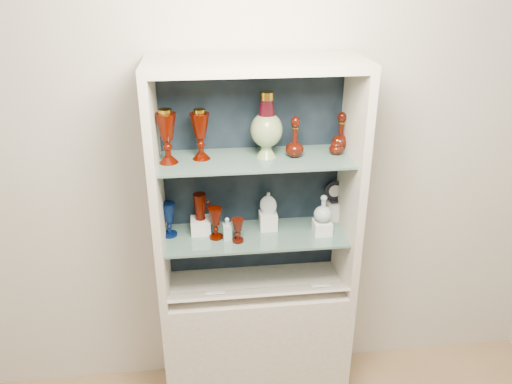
{
  "coord_description": "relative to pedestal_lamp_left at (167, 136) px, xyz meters",
  "views": [
    {
      "loc": [
        -0.26,
        -0.69,
        2.33
      ],
      "look_at": [
        0.0,
        1.53,
        1.3
      ],
      "focal_mm": 35.0,
      "sensor_mm": 36.0,
      "label": 1
    }
  ],
  "objects": [
    {
      "name": "label_card_1",
      "position": [
        0.19,
        -0.12,
        -0.8
      ],
      "size": [
        0.1,
        0.06,
        0.03
      ],
      "primitive_type": "cube",
      "rotation": [
        -0.44,
        0.0,
        0.0
      ],
      "color": "white",
      "rests_on": "label_ledge"
    },
    {
      "name": "riser_cameo_medallion",
      "position": [
        0.85,
        0.13,
        -0.5
      ],
      "size": [
        0.08,
        0.08,
        0.1
      ],
      "primitive_type": "cube",
      "color": "silver",
      "rests_on": "shelf_lower"
    },
    {
      "name": "cabinet_base",
      "position": [
        0.41,
        -0.01,
        -1.22
      ],
      "size": [
        1.0,
        0.4,
        0.75
      ],
      "primitive_type": "cube",
      "color": "#BEB5A3",
      "rests_on": "ground"
    },
    {
      "name": "ruby_decanter_a",
      "position": [
        0.6,
        0.01,
        -0.02
      ],
      "size": [
        0.11,
        0.11,
        0.23
      ],
      "primitive_type": null,
      "rotation": [
        0.0,
        0.0,
        0.29
      ],
      "color": "#420F05",
      "rests_on": "shelf_upper"
    },
    {
      "name": "enamel_urn",
      "position": [
        0.47,
        0.02,
        0.03
      ],
      "size": [
        0.17,
        0.17,
        0.32
      ],
      "primitive_type": null,
      "rotation": [
        0.0,
        0.0,
        0.11
      ],
      "color": "#0A481C",
      "rests_on": "shelf_upper"
    },
    {
      "name": "pedestal_lamp_right",
      "position": [
        0.15,
        0.03,
        -0.01
      ],
      "size": [
        0.1,
        0.1,
        0.24
      ],
      "primitive_type": null,
      "rotation": [
        0.0,
        0.0,
        0.03
      ],
      "color": "#3F0900",
      "rests_on": "shelf_upper"
    },
    {
      "name": "riser_flat_flask",
      "position": [
        0.49,
        0.06,
        -0.5
      ],
      "size": [
        0.09,
        0.09,
        0.09
      ],
      "primitive_type": "cube",
      "color": "silver",
      "rests_on": "shelf_lower"
    },
    {
      "name": "cameo_medallion",
      "position": [
        0.85,
        0.13,
        -0.38
      ],
      "size": [
        0.11,
        0.05,
        0.13
      ],
      "primitive_type": null,
      "rotation": [
        0.0,
        0.0,
        0.07
      ],
      "color": "black",
      "rests_on": "riser_cameo_medallion"
    },
    {
      "name": "ruby_decanter_b",
      "position": [
        0.85,
        0.09,
        -0.03
      ],
      "size": [
        0.11,
        0.11,
        0.2
      ],
      "primitive_type": null,
      "rotation": [
        0.0,
        0.0,
        0.36
      ],
      "color": "#420F05",
      "rests_on": "shelf_upper"
    },
    {
      "name": "shelf_lower",
      "position": [
        0.41,
        0.01,
        -0.55
      ],
      "size": [
        0.92,
        0.34,
        0.01
      ],
      "primitive_type": "cube",
      "color": "slate",
      "rests_on": "cabinet_side_left"
    },
    {
      "name": "clear_round_decanter",
      "position": [
        0.76,
        -0.02,
        -0.41
      ],
      "size": [
        0.12,
        0.12,
        0.14
      ],
      "primitive_type": null,
      "rotation": [
        0.0,
        0.0,
        -0.34
      ],
      "color": "#99ABB4",
      "rests_on": "riser_clear_round_decanter"
    },
    {
      "name": "ruby_goblet_tall",
      "position": [
        0.21,
        -0.0,
        -0.46
      ],
      "size": [
        0.09,
        0.09,
        0.17
      ],
      "primitive_type": null,
      "rotation": [
        0.0,
        0.0,
        -0.3
      ],
      "color": "#3F0900",
      "rests_on": "shelf_lower"
    },
    {
      "name": "riser_clear_round_decanter",
      "position": [
        0.76,
        -0.02,
        -0.51
      ],
      "size": [
        0.09,
        0.09,
        0.07
      ],
      "primitive_type": "cube",
      "color": "silver",
      "rests_on": "shelf_lower"
    },
    {
      "name": "ruby_pitcher",
      "position": [
        0.13,
        0.06,
        -0.4
      ],
      "size": [
        0.11,
        0.08,
        0.14
      ],
      "primitive_type": null,
      "rotation": [
        0.0,
        0.0,
        0.17
      ],
      "color": "#3F0900",
      "rests_on": "riser_ruby_pitcher"
    },
    {
      "name": "ruby_goblet_small",
      "position": [
        0.32,
        -0.05,
        -0.49
      ],
      "size": [
        0.07,
        0.07,
        0.12
      ],
      "primitive_type": null,
      "rotation": [
        0.0,
        0.0,
        -0.15
      ],
      "color": "#420F05",
      "rests_on": "shelf_lower"
    },
    {
      "name": "clear_square_bottle",
      "position": [
        0.27,
        -0.03,
        -0.49
      ],
      "size": [
        0.04,
        0.04,
        0.12
      ],
      "primitive_type": null,
      "rotation": [
        0.0,
        0.0,
        0.05
      ],
      "color": "#99ABB4",
      "rests_on": "shelf_lower"
    },
    {
      "name": "lidded_bowl",
      "position": [
        0.81,
        0.02,
        -0.09
      ],
      "size": [
        0.08,
        0.08,
        0.08
      ],
      "primitive_type": null,
      "rotation": [
        0.0,
        0.0,
        -0.13
      ],
      "color": "#420F05",
      "rests_on": "shelf_upper"
    },
    {
      "name": "flat_flask",
      "position": [
        0.49,
        0.06,
        -0.4
      ],
      "size": [
        0.09,
        0.06,
        0.12
      ],
      "primitive_type": null,
      "rotation": [
        0.0,
        0.0,
        -0.29
      ],
      "color": "silver",
      "rests_on": "riser_flat_flask"
    },
    {
      "name": "cabinet_side_right",
      "position": [
        0.89,
        -0.01,
        -0.27
      ],
      "size": [
        0.04,
        0.4,
        1.15
      ],
      "primitive_type": "cube",
      "color": "#BEB5A3",
      "rests_on": "cabinet_base"
    },
    {
      "name": "cabinet_back_panel",
      "position": [
        0.41,
        0.18,
        -0.27
      ],
      "size": [
        0.98,
        0.02,
        1.15
      ],
      "primitive_type": "cube",
      "color": "black",
      "rests_on": "cabinet_base"
    },
    {
      "name": "cobalt_goblet",
      "position": [
        -0.03,
        0.05,
        -0.46
      ],
      "size": [
        0.08,
        0.08,
        0.18
      ],
      "primitive_type": null,
      "rotation": [
        0.0,
        0.0,
        -0.1
      ],
      "color": "#061644",
      "rests_on": "shelf_lower"
    },
    {
      "name": "shelf_upper",
      "position": [
        0.41,
        0.01,
        -0.13
      ],
      "size": [
        0.92,
        0.34,
        0.01
      ],
      "primitive_type": "cube",
      "color": "slate",
      "rests_on": "cabinet_side_left"
    },
    {
      "name": "label_card_0",
      "position": [
        0.74,
        -0.12,
        -0.8
      ],
      "size": [
        0.1,
        0.06,
        0.03
      ],
      "primitive_type": "cube",
      "rotation": [
        -0.44,
        0.0,
        0.0
      ],
      "color": "white",
      "rests_on": "label_ledge"
    },
    {
      "name": "cabinet_side_left",
      "position": [
        -0.07,
        -0.01,
        -0.27
      ],
      "size": [
        0.04,
        0.4,
        1.15
      ],
      "primitive_type": "cube",
      "color": "#BEB5A3",
      "rests_on": "cabinet_base"
    },
    {
      "name": "riser_ruby_pitcher",
      "position": [
        0.13,
        0.06,
        -0.51
      ],
      "size": [
        0.1,
        0.1,
        0.08
      ],
      "primitive_type": "cube",
      "color": "silver",
      "rests_on": "shelf_lower"
    },
    {
      "name": "cabinet_top_cap",
      "position": [
        0.41,
        -0.01,
        0.32
      ],
      "size": [
        1.0,
        0.4,
        0.04
      ],
      "primitive_type": "cube",
      "color": "#BEB5A3",
      "rests_on": "cabinet_side_left"
    },
    {
      "name": "pedestal_lamp_left",
      "position": [
        0.0,
        0.0,
        0.0
      ],
      "size": [
        0.11,
        0.11,
        0.26
      ],
      "primitive_type": null,
      "rotation": [
        0.0,
        0.0,
        0.18
      ],
      "color": "#3F0900",
      "rests_on": "shelf_upper"
    },
    {
      "name": "wall_back",
      "position": [
        0.41,
        0.21,
        -0.2
      ],
      "size": [
        3.5,
        0.02,
        2.8
      ],
      "primitive_type": "cube",
      "color": "beige",
      "rests_on": "ground"
    },
    {
      "name": "label_ledge",
      "position": [
        0.41,
        -0.12,
        -0.82
      ],
      "size": [
        0.92,
        0.17,
        0.09
      ],
      "primitive_type": "cube",
      "rotation": [
        -0.44,
        0.0,
        0.0
      ],
      "color": "#BEB5A3",
      "rests_on": "cabinet_base"
    }
  ]
}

